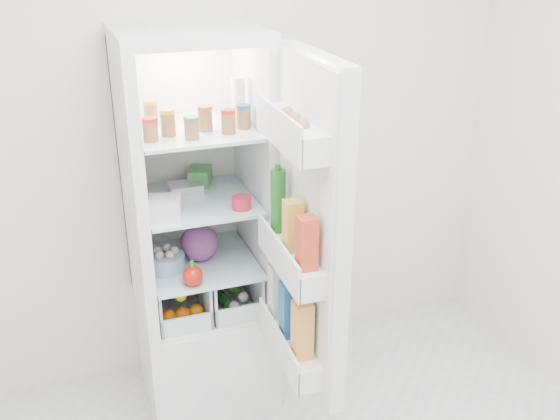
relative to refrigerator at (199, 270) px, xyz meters
name	(u,v)px	position (x,y,z in m)	size (l,w,h in m)	color
room_walls	(364,162)	(0.20, -1.25, 0.93)	(3.02, 3.02, 2.61)	silver
refrigerator	(199,270)	(0.00, 0.00, 0.00)	(0.60, 0.60, 1.80)	silver
shelf_low	(201,262)	(0.00, -0.06, 0.07)	(0.49, 0.53, 0.01)	silver
shelf_mid	(197,200)	(0.00, -0.06, 0.38)	(0.49, 0.53, 0.01)	silver
shelf_top	(193,129)	(0.00, -0.06, 0.71)	(0.49, 0.53, 0.01)	silver
crisper_left	(177,290)	(-0.12, -0.06, -0.06)	(0.23, 0.46, 0.22)	silver
crisper_right	(227,281)	(0.12, -0.06, -0.06)	(0.23, 0.46, 0.22)	silver
condiment_jars	(191,123)	(-0.02, -0.14, 0.76)	(0.46, 0.32, 0.08)	#B21919
squeeze_bottle	(239,101)	(0.20, -0.07, 0.82)	(0.06, 0.06, 0.20)	white
tub_white	(165,208)	(-0.17, -0.22, 0.44)	(0.13, 0.13, 0.09)	silver
tin_red	(242,203)	(0.16, -0.24, 0.42)	(0.08, 0.08, 0.06)	red
foil_tray	(186,188)	(-0.03, 0.05, 0.41)	(0.15, 0.11, 0.04)	silver
tub_green	(200,176)	(0.06, 0.12, 0.43)	(0.10, 0.14, 0.08)	#44954D
red_cabbage	(199,243)	(0.00, -0.05, 0.17)	(0.17, 0.17, 0.17)	#5C1F53
bell_pepper	(193,276)	(-0.08, -0.28, 0.13)	(0.09, 0.09, 0.09)	#B8180B
mushroom_bowl	(166,262)	(-0.17, -0.10, 0.12)	(0.17, 0.17, 0.08)	#89B3CC
citrus_pile	(179,299)	(-0.12, -0.12, -0.07)	(0.20, 0.24, 0.16)	orange
veg_pile	(228,290)	(0.13, -0.06, -0.10)	(0.16, 0.30, 0.10)	#1D521B
fridge_door	(305,235)	(0.29, -0.64, 0.43)	(0.19, 0.60, 1.30)	silver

